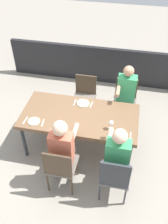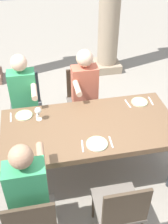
% 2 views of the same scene
% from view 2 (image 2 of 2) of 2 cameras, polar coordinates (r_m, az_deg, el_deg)
% --- Properties ---
extents(ground_plane, '(16.00, 16.00, 0.00)m').
position_cam_2_polar(ground_plane, '(3.63, 1.08, -12.13)').
color(ground_plane, gray).
extents(dining_table, '(1.96, 0.96, 0.77)m').
position_cam_2_polar(dining_table, '(3.12, 1.23, -3.64)').
color(dining_table, brown).
rests_on(dining_table, ground).
extents(chair_west_north, '(0.44, 0.44, 0.94)m').
position_cam_2_polar(chair_west_north, '(3.90, -11.91, 1.70)').
color(chair_west_north, '#5B5E61').
rests_on(chair_west_north, ground).
extents(chair_west_south, '(0.44, 0.44, 0.92)m').
position_cam_2_polar(chair_west_south, '(2.63, -10.62, -21.37)').
color(chair_west_south, '#6A6158').
rests_on(chair_west_south, ground).
extents(chair_mid_north, '(0.44, 0.44, 0.93)m').
position_cam_2_polar(chair_mid_north, '(3.94, -0.23, 3.13)').
color(chair_mid_north, '#6A6158').
rests_on(chair_mid_north, ground).
extents(chair_mid_south, '(0.44, 0.44, 0.89)m').
position_cam_2_polar(chair_mid_south, '(2.72, 7.52, -18.97)').
color(chair_mid_south, '#6A6158').
rests_on(chair_mid_south, ground).
extents(diner_woman_green, '(0.35, 0.49, 1.33)m').
position_cam_2_polar(diner_woman_green, '(3.64, -12.12, 2.28)').
color(diner_woman_green, '#3F3F4C').
rests_on(diner_woman_green, ground).
extents(diner_man_white, '(0.35, 0.50, 1.31)m').
position_cam_2_polar(diner_man_white, '(3.69, 0.27, 3.72)').
color(diner_man_white, '#3F3F4C').
rests_on(diner_man_white, ground).
extents(diner_guest_third, '(0.35, 0.49, 1.33)m').
position_cam_2_polar(diner_guest_third, '(2.59, -11.19, -16.07)').
color(diner_guest_third, '#3F3F4C').
rests_on(diner_guest_third, ground).
extents(plate_0, '(0.20, 0.20, 0.02)m').
position_cam_2_polar(plate_0, '(3.28, -12.28, -0.67)').
color(plate_0, silver).
rests_on(plate_0, dining_table).
extents(wine_glass_0, '(0.08, 0.08, 0.16)m').
position_cam_2_polar(wine_glass_0, '(3.12, -9.45, 0.21)').
color(wine_glass_0, white).
rests_on(wine_glass_0, dining_table).
extents(fork_0, '(0.02, 0.17, 0.01)m').
position_cam_2_polar(fork_0, '(3.29, -14.85, -1.05)').
color(fork_0, silver).
rests_on(fork_0, dining_table).
extents(spoon_0, '(0.04, 0.17, 0.01)m').
position_cam_2_polar(spoon_0, '(3.28, -9.66, -0.43)').
color(spoon_0, silver).
rests_on(spoon_0, dining_table).
extents(plate_1, '(0.23, 0.23, 0.02)m').
position_cam_2_polar(plate_1, '(2.85, 2.67, -6.53)').
color(plate_1, white).
rests_on(plate_1, dining_table).
extents(fork_1, '(0.03, 0.17, 0.01)m').
position_cam_2_polar(fork_1, '(2.83, -0.30, -7.03)').
color(fork_1, silver).
rests_on(fork_1, dining_table).
extents(spoon_1, '(0.02, 0.17, 0.01)m').
position_cam_2_polar(spoon_1, '(2.89, 5.58, -6.18)').
color(spoon_1, silver).
rests_on(spoon_1, dining_table).
extents(plate_2, '(0.20, 0.20, 0.02)m').
position_cam_2_polar(plate_2, '(3.49, 11.36, 2.06)').
color(plate_2, silver).
rests_on(plate_2, dining_table).
extents(fork_2, '(0.03, 0.17, 0.01)m').
position_cam_2_polar(fork_2, '(3.44, 9.02, 1.71)').
color(fork_2, silver).
rests_on(fork_2, dining_table).
extents(spoon_2, '(0.03, 0.17, 0.01)m').
position_cam_2_polar(spoon_2, '(3.54, 13.61, 2.24)').
color(spoon_2, silver).
rests_on(spoon_2, dining_table).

